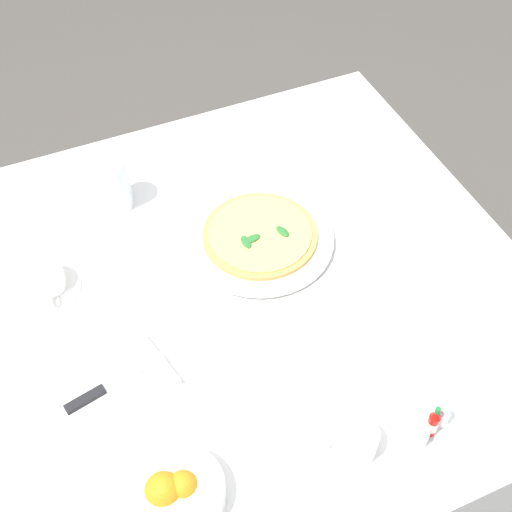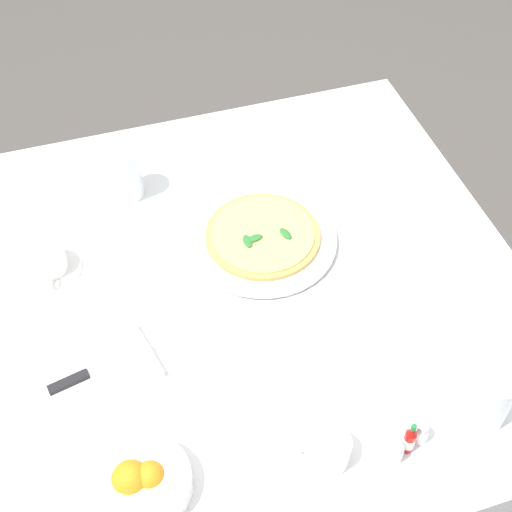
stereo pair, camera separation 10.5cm
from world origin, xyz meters
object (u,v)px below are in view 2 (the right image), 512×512
pizza_plate (263,239)px  salt_shaker (421,432)px  citrus_bowl (144,482)px  coffee_cup_far_left (327,451)px  pepper_shaker (396,452)px  pizza (263,235)px  water_glass_left_edge (491,402)px  hot_sauce_bottle (409,440)px  dinner_knife (95,370)px  water_glass_far_right (125,176)px  napkin_folded (95,375)px  coffee_cup_back_corner (48,262)px

pizza_plate → salt_shaker: salt_shaker is taller
salt_shaker → pizza_plate: bearing=103.0°
citrus_bowl → coffee_cup_far_left: bearing=-7.7°
citrus_bowl → pepper_shaker: size_ratio=2.67×
pizza → water_glass_left_edge: bearing=-64.2°
pizza_plate → pizza: 0.01m
pizza → hot_sauce_bottle: 0.53m
pizza → water_glass_left_edge: 0.57m
coffee_cup_far_left → hot_sauce_bottle: size_ratio=1.57×
coffee_cup_far_left → water_glass_left_edge: water_glass_left_edge is taller
pizza_plate → dinner_knife: (-0.39, -0.23, 0.01)m
water_glass_far_right → napkin_folded: size_ratio=0.52×
coffee_cup_far_left → salt_shaker: bearing=-4.8°
pizza_plate → coffee_cup_far_left: bearing=-95.4°
pizza → hot_sauce_bottle: size_ratio=2.95×
hot_sauce_bottle → napkin_folded: bearing=148.5°
citrus_bowl → salt_shaker: bearing=-6.7°
coffee_cup_far_left → pepper_shaker: coffee_cup_far_left is taller
water_glass_far_right → citrus_bowl: size_ratio=0.85×
hot_sauce_bottle → pepper_shaker: hot_sauce_bottle is taller
coffee_cup_back_corner → hot_sauce_bottle: 0.79m
coffee_cup_back_corner → napkin_folded: bearing=-80.2°
coffee_cup_back_corner → citrus_bowl: bearing=-79.7°
napkin_folded → salt_shaker: size_ratio=4.35×
citrus_bowl → pepper_shaker: (0.41, -0.07, -0.00)m
water_glass_left_edge → dinner_knife: (-0.64, 0.28, -0.03)m
coffee_cup_back_corner → hot_sauce_bottle: hot_sauce_bottle is taller
coffee_cup_back_corner → water_glass_left_edge: bearing=-39.4°
water_glass_far_right → hot_sauce_bottle: water_glass_far_right is taller
coffee_cup_back_corner → dinner_knife: (0.05, -0.28, -0.00)m
coffee_cup_back_corner → coffee_cup_far_left: coffee_cup_far_left is taller
coffee_cup_far_left → pepper_shaker: (0.11, -0.03, -0.00)m
hot_sauce_bottle → coffee_cup_back_corner: bearing=132.6°
water_glass_left_edge → salt_shaker: bearing=-178.1°
pizza_plate → pizza: size_ratio=1.29×
dinner_knife → pepper_shaker: size_ratio=3.46×
water_glass_far_right → citrus_bowl: (-0.10, -0.69, -0.03)m
pizza_plate → water_glass_far_right: water_glass_far_right is taller
pizza → coffee_cup_back_corner: coffee_cup_back_corner is taller
pizza_plate → water_glass_left_edge: size_ratio=2.56×
pizza → citrus_bowl: citrus_bowl is taller
salt_shaker → pepper_shaker: 0.06m
napkin_folded → hot_sauce_bottle: 0.57m
pizza_plate → coffee_cup_far_left: 0.50m
coffee_cup_back_corner → water_glass_far_right: bearing=41.8°
pizza → water_glass_far_right: (-0.25, 0.23, 0.03)m
napkin_folded → pepper_shaker: pepper_shaker is taller
citrus_bowl → coffee_cup_back_corner: bearing=100.3°
pizza → dinner_knife: size_ratio=1.26×
napkin_folded → citrus_bowl: size_ratio=1.63×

